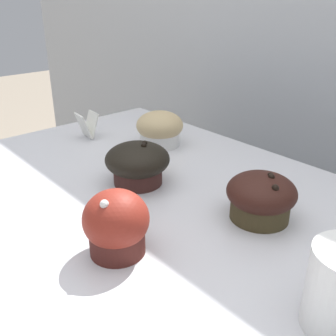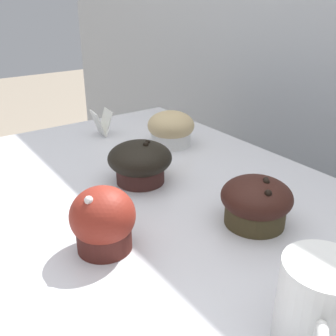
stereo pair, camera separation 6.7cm
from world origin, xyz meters
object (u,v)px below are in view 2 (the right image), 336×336
Objects in this scene: muffin_front_center at (103,221)px; muffin_back_right at (171,129)px; muffin_back_left at (140,162)px; muffin_front_left at (256,202)px; coffee_cup at (319,304)px.

muffin_front_center is 0.41m from muffin_back_right.
muffin_back_left is 0.23m from muffin_front_left.
muffin_back_left is 1.10× the size of muffin_back_right.
muffin_front_left is at bearing 17.06° from muffin_back_left.
muffin_front_left is at bearing 148.77° from coffee_cup.
muffin_front_left is at bearing -14.43° from muffin_back_right.
muffin_front_center is 0.83× the size of coffee_cup.
muffin_front_center is at bearing -159.16° from coffee_cup.
muffin_back_left is 0.41m from coffee_cup.
coffee_cup is (0.53, -0.20, 0.01)m from muffin_back_right.
muffin_front_left is at bearing 71.16° from muffin_front_center.
muffin_front_left is (0.34, -0.09, -0.00)m from muffin_back_right.
muffin_back_right is 0.35m from muffin_front_left.
muffin_front_center is at bearing -108.84° from muffin_front_left.
muffin_back_left is 0.20m from muffin_back_right.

